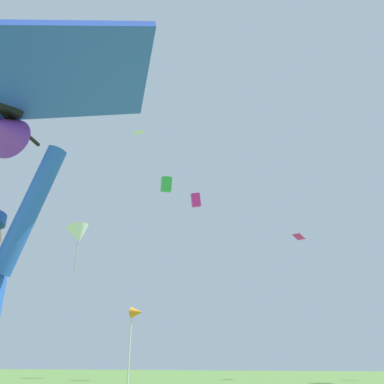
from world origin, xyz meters
TOP-DOWN VIEW (x-y plane):
  - distant_kite_white_low_left at (-10.41, 20.36)m, footprint 0.99×0.97m
  - distant_kite_magenta_far_center at (-0.82, 28.71)m, footprint 0.88×0.82m
  - distant_kite_green_low_right at (-11.52, 27.91)m, footprint 1.30×1.39m
  - distant_kite_white_high_left at (-9.80, 14.07)m, footprint 1.29×1.12m
  - distant_kite_magenta_mid_right at (-7.53, 24.44)m, footprint 0.84×1.01m
  - marker_flag at (-2.92, 7.34)m, footprint 0.30×0.24m

SIDE VIEW (x-z plane):
  - marker_flag at x=-2.92m, z-range 0.79..2.96m
  - distant_kite_white_high_left at x=-9.80m, z-range 5.43..7.83m
  - distant_kite_magenta_far_center at x=-0.82m, z-range 9.48..10.02m
  - distant_kite_magenta_mid_right at x=-7.53m, z-range 11.45..12.58m
  - distant_kite_green_low_right at x=-11.52m, z-range 14.65..16.12m
  - distant_kite_white_low_left at x=-10.41m, z-range 15.97..16.26m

